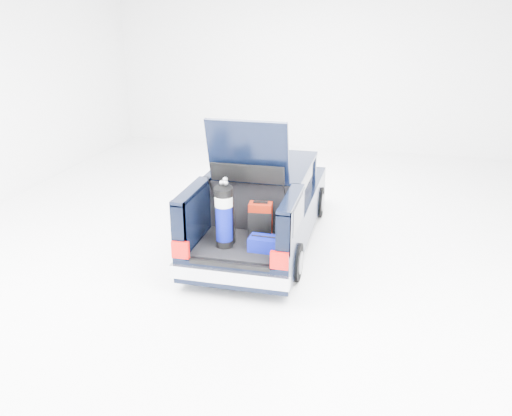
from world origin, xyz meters
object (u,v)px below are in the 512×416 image
(red_suitcase, at_px, (260,220))
(black_golf_bag, at_px, (225,215))
(blue_golf_bag, at_px, (224,221))
(car, at_px, (264,204))
(blue_duffel, at_px, (264,244))

(red_suitcase, relative_size, black_golf_bag, 0.57)
(black_golf_bag, height_order, blue_golf_bag, black_golf_bag)
(car, relative_size, black_golf_bag, 4.41)
(car, distance_m, blue_golf_bag, 1.77)
(black_golf_bag, relative_size, blue_duffel, 2.32)
(car, xyz_separation_m, blue_golf_bag, (-0.23, -1.73, 0.34))
(car, xyz_separation_m, blue_duffel, (0.40, -1.73, 0.03))
(blue_duffel, bearing_deg, car, 104.72)
(car, distance_m, blue_duffel, 1.78)
(blue_golf_bag, distance_m, blue_duffel, 0.69)
(blue_duffel, bearing_deg, blue_golf_bag, -178.81)
(car, bearing_deg, red_suitcase, -79.67)
(car, bearing_deg, blue_duffel, -77.12)
(black_golf_bag, height_order, blue_duffel, black_golf_bag)
(car, height_order, black_golf_bag, car)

